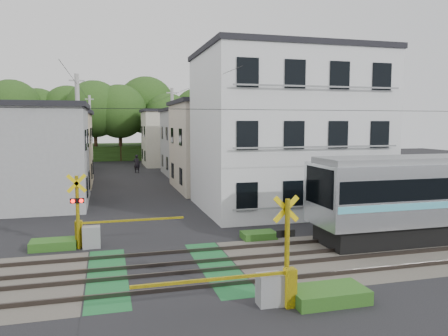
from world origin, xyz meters
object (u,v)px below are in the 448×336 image
object	(u,v)px
pedestrian	(137,164)
apartment_block	(285,130)
crossing_signal_far	(89,231)
crossing_signal_near	(274,281)

from	to	relation	value
pedestrian	apartment_block	bearing A→B (deg)	131.13
crossing_signal_far	pedestrian	size ratio (longest dim) A/B	2.52
crossing_signal_near	pedestrian	bearing A→B (deg)	92.41
crossing_signal_far	apartment_block	distance (m)	13.14
crossing_signal_near	crossing_signal_far	xyz separation A→B (m)	(-5.17, 7.31, 0.00)
crossing_signal_near	apartment_block	distance (m)	14.95
crossing_signal_near	apartment_block	bearing A→B (deg)	65.78
apartment_block	pedestrian	xyz separation A→B (m)	(-7.35, 20.98, -3.72)
crossing_signal_far	apartment_block	xyz separation A→B (m)	(11.09, 5.84, 3.94)
crossing_signal_far	apartment_block	bearing A→B (deg)	27.78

